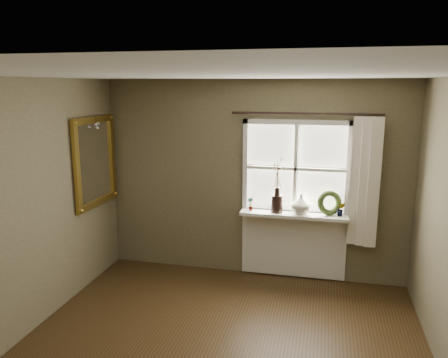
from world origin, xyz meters
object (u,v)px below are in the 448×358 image
(wreath, at_px, (329,205))
(cream_vase, at_px, (301,204))
(dark_jug, at_px, (277,204))
(gilt_mirror, at_px, (95,161))

(wreath, bearing_deg, cream_vase, 163.25)
(dark_jug, bearing_deg, wreath, 3.50)
(dark_jug, xyz_separation_m, gilt_mirror, (-2.30, -0.42, 0.53))
(cream_vase, bearing_deg, wreath, 6.52)
(cream_vase, xyz_separation_m, gilt_mirror, (-2.60, -0.42, 0.52))
(cream_vase, distance_m, gilt_mirror, 2.69)
(gilt_mirror, bearing_deg, cream_vase, 9.17)
(wreath, distance_m, gilt_mirror, 3.03)
(cream_vase, distance_m, wreath, 0.35)
(dark_jug, height_order, wreath, wreath)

